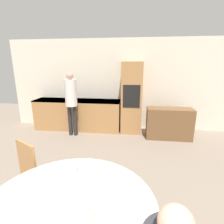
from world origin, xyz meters
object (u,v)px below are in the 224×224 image
oven_unit (132,98)px  chair_far_left (22,178)px  bowl_near (87,213)px  dining_table (70,223)px  sideboard (169,123)px  person_standing (71,97)px  cup (74,168)px

oven_unit → chair_far_left: (-1.28, -3.12, -0.45)m
oven_unit → chair_far_left: 3.40m
bowl_near → dining_table: bearing=152.6°
sideboard → chair_far_left: size_ratio=1.19×
sideboard → person_standing: bearing=-177.3°
dining_table → bowl_near: size_ratio=10.83×
chair_far_left → oven_unit: bearing=96.6°
oven_unit → person_standing: bearing=-162.3°
oven_unit → sideboard: size_ratio=1.70×
sideboard → bowl_near: sideboard is taller
cup → person_standing: bearing=110.2°
person_standing → dining_table: bearing=-70.7°
chair_far_left → cup: bearing=19.1°
dining_table → cup: (-0.11, 0.44, 0.24)m
dining_table → bowl_near: (0.18, -0.09, 0.22)m
chair_far_left → person_standing: person_standing is taller
person_standing → bowl_near: person_standing is taller
cup → bowl_near: (0.29, -0.54, -0.02)m
person_standing → oven_unit: bearing=17.7°
sideboard → chair_far_left: chair_far_left is taller
dining_table → cup: bearing=103.6°
cup → bowl_near: bearing=-62.0°
oven_unit → person_standing: oven_unit is taller
oven_unit → bowl_near: size_ratio=14.31×
dining_table → sideboard: bearing=66.5°
person_standing → bowl_near: size_ratio=12.40×
sideboard → chair_far_left: 3.56m
oven_unit → dining_table: bearing=-96.9°
chair_far_left → sideboard: bearing=79.2°
dining_table → person_standing: (-1.12, 3.19, 0.50)m
cup → bowl_near: size_ratio=0.60×
oven_unit → dining_table: (-0.45, -3.69, -0.42)m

